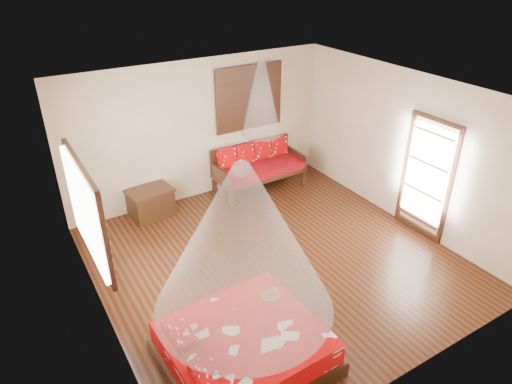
{
  "coord_description": "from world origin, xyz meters",
  "views": [
    {
      "loc": [
        -3.48,
        -5.09,
        4.62
      ],
      "look_at": [
        -0.14,
        0.38,
        1.15
      ],
      "focal_mm": 32.0,
      "sensor_mm": 36.0,
      "label": 1
    }
  ],
  "objects": [
    {
      "name": "room",
      "position": [
        0.0,
        0.0,
        1.4
      ],
      "size": [
        5.54,
        5.54,
        2.84
      ],
      "color": "black",
      "rests_on": "ground"
    },
    {
      "name": "mosquito_net_daybed",
      "position": [
        1.12,
        2.25,
        2.0
      ],
      "size": [
        0.8,
        0.8,
        1.5
      ],
      "primitive_type": "cone",
      "color": "white",
      "rests_on": "ceiling"
    },
    {
      "name": "bed",
      "position": [
        -1.51,
        -1.58,
        0.25
      ],
      "size": [
        1.96,
        1.79,
        0.63
      ],
      "rotation": [
        0.0,
        0.0,
        0.04
      ],
      "color": "black",
      "rests_on": "floor"
    },
    {
      "name": "shutter_panel",
      "position": [
        1.12,
        2.72,
        1.9
      ],
      "size": [
        1.52,
        0.06,
        1.32
      ],
      "color": "black",
      "rests_on": "wall_back"
    },
    {
      "name": "wine_tray",
      "position": [
        -0.88,
        -1.19,
        0.56
      ],
      "size": [
        0.27,
        0.27,
        0.22
      ],
      "rotation": [
        0.0,
        0.0,
        0.19
      ],
      "color": "brown",
      "rests_on": "bed"
    },
    {
      "name": "mosquito_net_main",
      "position": [
        -1.5,
        -1.58,
        1.85
      ],
      "size": [
        2.07,
        2.07,
        1.8
      ],
      "primitive_type": "cone",
      "color": "white",
      "rests_on": "ceiling"
    },
    {
      "name": "window_left",
      "position": [
        -2.71,
        0.2,
        1.7
      ],
      "size": [
        0.1,
        1.74,
        1.34
      ],
      "color": "black",
      "rests_on": "wall_left"
    },
    {
      "name": "storage_chest",
      "position": [
        -1.25,
        2.45,
        0.28
      ],
      "size": [
        0.88,
        0.68,
        0.56
      ],
      "rotation": [
        0.0,
        0.0,
        0.12
      ],
      "color": "black",
      "rests_on": "floor"
    },
    {
      "name": "glazed_door",
      "position": [
        2.72,
        -0.6,
        1.07
      ],
      "size": [
        0.08,
        1.02,
        2.16
      ],
      "color": "black",
      "rests_on": "floor"
    },
    {
      "name": "daybed",
      "position": [
        1.12,
        2.39,
        0.52
      ],
      "size": [
        1.91,
        0.85,
        0.97
      ],
      "color": "black",
      "rests_on": "floor"
    }
  ]
}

